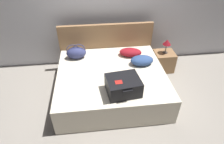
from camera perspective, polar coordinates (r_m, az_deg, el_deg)
The scene contains 10 objects.
ground_plane at distance 3.68m, azimuth 0.49°, elevation -10.11°, with size 12.00×12.00×0.00m, color gray.
back_wall at distance 4.38m, azimuth -2.23°, elevation 18.32°, with size 8.00×0.10×2.60m, color silver.
bed at distance 3.79m, azimuth -0.24°, elevation -3.08°, with size 2.01×1.81×0.51m, color beige.
headboard at distance 4.42m, azimuth -1.65°, elevation 7.53°, with size 2.05×0.08×1.06m, color olive.
hard_case_large at distance 3.13m, azimuth 3.30°, elevation -3.94°, with size 0.58×0.51×0.27m.
duffel_bag at distance 4.04m, azimuth -10.47°, elevation 5.63°, with size 0.41×0.27×0.31m.
pillow_near_headboard at distance 4.10m, azimuth 5.44°, elevation 5.82°, with size 0.46×0.27×0.16m, color maroon.
pillow_center_head at distance 3.84m, azimuth 8.78°, elevation 3.41°, with size 0.45×0.29×0.18m, color navy.
nightstand at distance 4.61m, azimuth 14.89°, elevation 3.12°, with size 0.44×0.40×0.45m, color olive.
table_lamp at distance 4.38m, azimuth 15.86°, elevation 8.29°, with size 0.18×0.18×0.32m.
Camera 1 is at (-0.32, -2.49, 2.69)m, focal length 31.10 mm.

